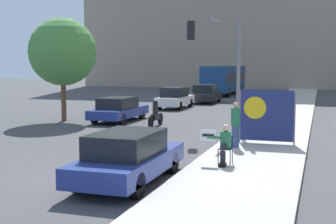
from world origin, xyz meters
The scene contains 13 objects.
ground_plane centered at (0.00, 0.00, 0.00)m, with size 160.00×160.00×0.00m, color #444447.
sidewalk_curb centered at (3.28, 15.00, 0.06)m, with size 3.36×90.00×0.13m, color #B7B2A8.
seated_protester centered at (2.62, 2.32, 0.78)m, with size 0.98×0.77×1.22m.
jogger_on_sidewalk centered at (2.43, 5.36, 0.98)m, with size 0.34×0.34×1.67m.
protest_banner centered at (3.41, 6.58, 1.21)m, with size 2.14×0.06×2.06m.
traffic_light_pole centered at (1.06, 8.97, 3.67)m, with size 2.39×2.16×5.30m.
parked_car_curbside centered at (0.53, -0.23, 0.70)m, with size 1.77×4.46×1.39m.
car_on_road_nearest centered at (-5.36, 12.30, 0.69)m, with size 1.82×4.63×1.36m.
car_on_road_midblock centered at (-4.70, 20.81, 0.76)m, with size 1.71×4.49×1.54m.
car_on_road_distant centered at (-3.71, 26.19, 0.76)m, with size 1.88×4.33×1.54m.
city_bus_on_road centered at (-4.43, 37.69, 1.76)m, with size 2.55×11.77×3.03m.
motorcycle_on_road centered at (-2.73, 11.08, 0.57)m, with size 0.28×2.05×1.35m.
street_tree_near_curb centered at (-8.41, 11.55, 3.87)m, with size 3.78×3.78×5.77m.
Camera 1 is at (5.37, -11.59, 3.15)m, focal length 50.00 mm.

